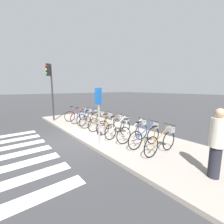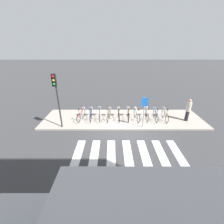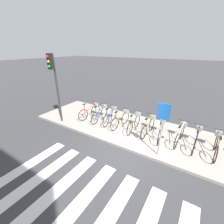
# 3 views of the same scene
# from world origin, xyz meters

# --- Properties ---
(ground_plane) EXTENTS (120.00, 120.00, 0.00)m
(ground_plane) POSITION_xyz_m (0.00, 0.00, 0.00)
(ground_plane) COLOR #38383A
(sidewalk) EXTENTS (12.33, 3.44, 0.12)m
(sidewalk) POSITION_xyz_m (0.00, 1.72, 0.06)
(sidewalk) COLOR #9E9389
(sidewalk) RESTS_ON ground_plane
(parked_bicycle_0) EXTENTS (0.48, 1.61, 1.00)m
(parked_bicycle_0) POSITION_xyz_m (-3.21, 1.60, 0.56)
(parked_bicycle_0) COLOR black
(parked_bicycle_0) RESTS_ON sidewalk
(parked_bicycle_1) EXTENTS (0.46, 1.63, 1.00)m
(parked_bicycle_1) POSITION_xyz_m (-2.49, 1.62, 0.56)
(parked_bicycle_1) COLOR black
(parked_bicycle_1) RESTS_ON sidewalk
(parked_bicycle_2) EXTENTS (0.46, 1.63, 1.00)m
(parked_bicycle_2) POSITION_xyz_m (-1.82, 1.68, 0.56)
(parked_bicycle_2) COLOR black
(parked_bicycle_2) RESTS_ON sidewalk
(parked_bicycle_3) EXTENTS (0.46, 1.62, 1.00)m
(parked_bicycle_3) POSITION_xyz_m (-1.10, 1.59, 0.56)
(parked_bicycle_3) COLOR black
(parked_bicycle_3) RESTS_ON sidewalk
(parked_bicycle_4) EXTENTS (0.46, 1.63, 1.00)m
(parked_bicycle_4) POSITION_xyz_m (-0.34, 1.62, 0.56)
(parked_bicycle_4) COLOR black
(parked_bicycle_4) RESTS_ON sidewalk
(parked_bicycle_5) EXTENTS (0.46, 1.63, 1.00)m
(parked_bicycle_5) POSITION_xyz_m (0.41, 1.66, 0.56)
(parked_bicycle_5) COLOR black
(parked_bicycle_5) RESTS_ON sidewalk
(parked_bicycle_6) EXTENTS (0.46, 1.63, 1.00)m
(parked_bicycle_6) POSITION_xyz_m (1.03, 1.56, 0.56)
(parked_bicycle_6) COLOR black
(parked_bicycle_6) RESTS_ON sidewalk
(parked_bicycle_7) EXTENTS (0.46, 1.63, 1.00)m
(parked_bicycle_7) POSITION_xyz_m (1.85, 1.66, 0.56)
(parked_bicycle_7) COLOR black
(parked_bicycle_7) RESTS_ON sidewalk
(parked_bicycle_8) EXTENTS (0.46, 1.63, 1.00)m
(parked_bicycle_8) POSITION_xyz_m (2.49, 1.61, 0.56)
(parked_bicycle_8) COLOR black
(parked_bicycle_8) RESTS_ON sidewalk
(parked_bicycle_9) EXTENTS (0.46, 1.63, 1.00)m
(parked_bicycle_9) POSITION_xyz_m (3.20, 1.55, 0.56)
(parked_bicycle_9) COLOR black
(parked_bicycle_9) RESTS_ON sidewalk
(pedestrian) EXTENTS (0.34, 0.34, 1.71)m
(pedestrian) POSITION_xyz_m (4.80, 1.32, 1.02)
(pedestrian) COLOR #23232D
(pedestrian) RESTS_ON sidewalk
(traffic_light) EXTENTS (0.24, 0.40, 3.70)m
(traffic_light) POSITION_xyz_m (-4.37, 0.24, 2.77)
(traffic_light) COLOR #2D2D2D
(traffic_light) RESTS_ON sidewalk
(sign_post) EXTENTS (0.44, 0.07, 2.18)m
(sign_post) POSITION_xyz_m (1.29, 0.29, 1.61)
(sign_post) COLOR #99999E
(sign_post) RESTS_ON sidewalk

